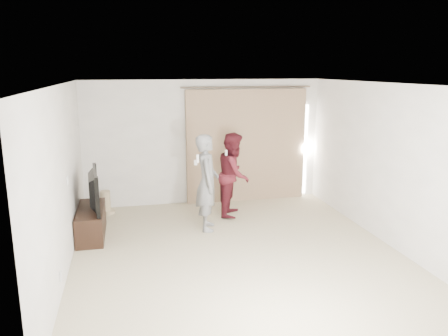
{
  "coord_description": "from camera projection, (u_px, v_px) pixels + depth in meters",
  "views": [
    {
      "loc": [
        -1.6,
        -6.2,
        2.82
      ],
      "look_at": [
        0.07,
        1.2,
        1.08
      ],
      "focal_mm": 35.0,
      "sensor_mm": 36.0,
      "label": 1
    }
  ],
  "objects": [
    {
      "name": "person_woman",
      "position": [
        234.0,
        174.0,
        8.46
      ],
      "size": [
        0.87,
        0.97,
        1.63
      ],
      "color": "#53151E",
      "rests_on": "ground"
    },
    {
      "name": "tv_console",
      "position": [
        91.0,
        222.0,
        7.48
      ],
      "size": [
        0.44,
        1.27,
        0.49
      ],
      "primitive_type": "cube",
      "color": "black",
      "rests_on": "ground"
    },
    {
      "name": "curtain",
      "position": [
        247.0,
        146.0,
        9.35
      ],
      "size": [
        2.8,
        0.11,
        2.46
      ],
      "color": "tan",
      "rests_on": "ground"
    },
    {
      "name": "ceiling",
      "position": [
        238.0,
        84.0,
        6.29
      ],
      "size": [
        5.0,
        5.5,
        0.01
      ],
      "primitive_type": "cube",
      "color": "white",
      "rests_on": "wall_back"
    },
    {
      "name": "wall_left",
      "position": [
        62.0,
        181.0,
        6.04
      ],
      "size": [
        0.04,
        5.5,
        2.6
      ],
      "color": "silver",
      "rests_on": "ground"
    },
    {
      "name": "person_man",
      "position": [
        207.0,
        182.0,
        7.68
      ],
      "size": [
        0.5,
        0.68,
        1.72
      ],
      "color": "slate",
      "rests_on": "ground"
    },
    {
      "name": "scratching_post",
      "position": [
        106.0,
        204.0,
        8.67
      ],
      "size": [
        0.34,
        0.34,
        0.46
      ],
      "color": "tan",
      "rests_on": "ground"
    },
    {
      "name": "tv",
      "position": [
        89.0,
        190.0,
        7.35
      ],
      "size": [
        0.25,
        1.18,
        0.67
      ],
      "primitive_type": "imported",
      "rotation": [
        0.0,
        0.0,
        1.66
      ],
      "color": "black",
      "rests_on": "tv_console"
    },
    {
      "name": "wall_back",
      "position": [
        205.0,
        142.0,
        9.19
      ],
      "size": [
        5.0,
        0.04,
        2.6
      ],
      "primitive_type": "cube",
      "color": "silver",
      "rests_on": "ground"
    },
    {
      "name": "floor",
      "position": [
        236.0,
        252.0,
        6.87
      ],
      "size": [
        5.5,
        5.5,
        0.0
      ],
      "primitive_type": "plane",
      "color": "#BBAD8C",
      "rests_on": "ground"
    }
  ]
}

